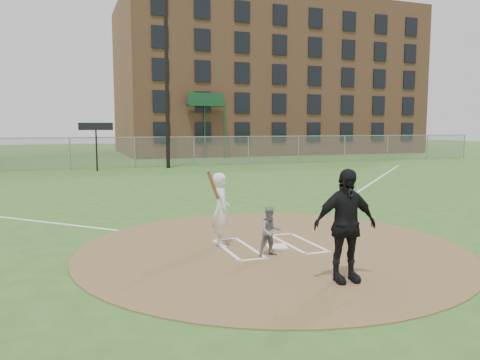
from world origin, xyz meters
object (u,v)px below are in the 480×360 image
object	(u,v)px
home_plate	(277,247)
catcher	(270,231)
umpire	(345,225)
batter_at_plate	(221,209)

from	to	relation	value
home_plate	catcher	xyz separation A→B (m)	(-0.40, -0.55, 0.49)
umpire	batter_at_plate	distance (m)	3.24
catcher	umpire	size ratio (longest dim) A/B	0.52
umpire	home_plate	bearing A→B (deg)	98.08
home_plate	umpire	distance (m)	2.64
home_plate	catcher	size ratio (longest dim) A/B	0.43
home_plate	umpire	bearing A→B (deg)	-86.94
home_plate	catcher	distance (m)	0.84
catcher	batter_at_plate	size ratio (longest dim) A/B	0.57
umpire	catcher	bearing A→B (deg)	110.60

